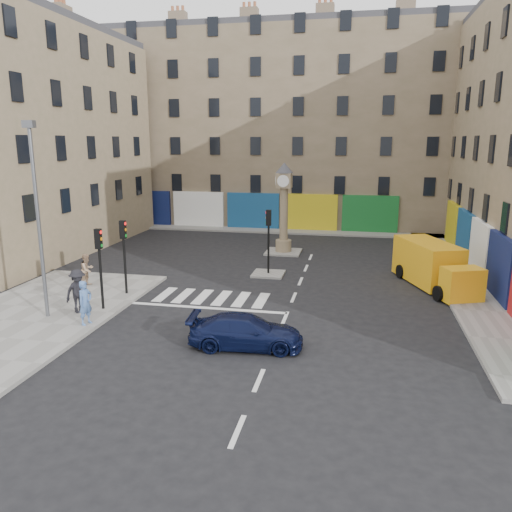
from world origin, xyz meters
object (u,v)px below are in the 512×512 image
(traffic_light_left_far, at_px, (124,245))
(pedestrian_tan, at_px, (87,270))
(lamp_post, at_px, (37,211))
(pedestrian_blue, at_px, (85,303))
(traffic_light_island, at_px, (269,231))
(clock_pillar, at_px, (284,202))
(navy_sedan, at_px, (246,332))
(yellow_van, at_px, (433,266))
(pedestrian_dark, at_px, (78,291))
(traffic_light_left_near, at_px, (100,256))

(traffic_light_left_far, relative_size, pedestrian_tan, 2.15)
(lamp_post, xyz_separation_m, pedestrian_blue, (2.20, -0.55, -3.71))
(traffic_light_island, bearing_deg, traffic_light_left_far, -139.40)
(clock_pillar, height_order, navy_sedan, clock_pillar)
(pedestrian_blue, bearing_deg, yellow_van, -42.90)
(yellow_van, height_order, pedestrian_blue, yellow_van)
(navy_sedan, bearing_deg, clock_pillar, -1.85)
(lamp_post, height_order, yellow_van, lamp_post)
(yellow_van, bearing_deg, pedestrian_tan, 172.10)
(traffic_light_island, xyz_separation_m, yellow_van, (9.02, -0.53, -1.44))
(lamp_post, bearing_deg, pedestrian_dark, 33.28)
(yellow_van, bearing_deg, traffic_light_left_near, -175.11)
(traffic_light_left_far, distance_m, pedestrian_tan, 3.18)
(traffic_light_left_near, distance_m, pedestrian_tan, 4.48)
(traffic_light_island, xyz_separation_m, pedestrian_dark, (-7.09, -8.47, -1.46))
(clock_pillar, distance_m, pedestrian_blue, 17.03)
(traffic_light_left_far, distance_m, navy_sedan, 9.09)
(pedestrian_dark, bearing_deg, pedestrian_blue, -116.97)
(clock_pillar, xyz_separation_m, navy_sedan, (0.99, -16.44, -2.92))
(lamp_post, distance_m, pedestrian_tan, 6.05)
(navy_sedan, distance_m, pedestrian_tan, 11.54)
(lamp_post, relative_size, pedestrian_tan, 4.82)
(pedestrian_dark, bearing_deg, traffic_light_island, -17.22)
(pedestrian_dark, bearing_deg, traffic_light_left_near, -26.92)
(clock_pillar, xyz_separation_m, pedestrian_dark, (-7.09, -14.47, -2.41))
(yellow_van, relative_size, pedestrian_blue, 3.55)
(pedestrian_tan, bearing_deg, traffic_light_island, -51.87)
(traffic_light_left_far, bearing_deg, pedestrian_dark, -104.40)
(pedestrian_blue, height_order, pedestrian_dark, pedestrian_dark)
(traffic_light_left_far, relative_size, yellow_van, 0.56)
(pedestrian_tan, bearing_deg, pedestrian_dark, -144.10)
(traffic_light_left_far, distance_m, pedestrian_dark, 3.50)
(lamp_post, height_order, clock_pillar, lamp_post)
(pedestrian_tan, xyz_separation_m, pedestrian_dark, (1.82, -3.94, 0.12))
(yellow_van, distance_m, pedestrian_dark, 17.96)
(traffic_light_island, distance_m, clock_pillar, 6.07)
(lamp_post, height_order, pedestrian_tan, lamp_post)
(navy_sedan, relative_size, pedestrian_blue, 2.32)
(pedestrian_blue, bearing_deg, traffic_light_island, -16.04)
(pedestrian_tan, bearing_deg, lamp_post, -160.28)
(traffic_light_left_far, bearing_deg, yellow_van, 17.63)
(navy_sedan, distance_m, pedestrian_dark, 8.34)
(clock_pillar, relative_size, pedestrian_blue, 3.27)
(lamp_post, distance_m, navy_sedan, 10.17)
(yellow_van, bearing_deg, traffic_light_island, 156.15)
(yellow_van, bearing_deg, traffic_light_left_far, 177.14)
(clock_pillar, relative_size, pedestrian_tan, 3.54)
(traffic_light_left_near, distance_m, traffic_light_left_far, 2.40)
(traffic_light_left_near, bearing_deg, traffic_light_island, 51.07)
(navy_sedan, relative_size, pedestrian_dark, 2.19)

